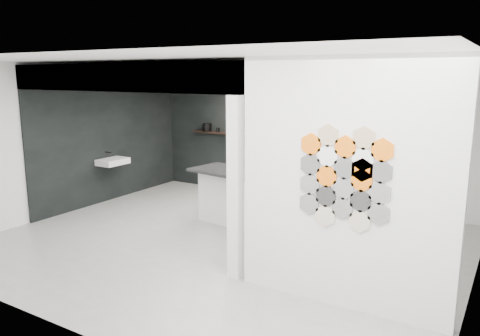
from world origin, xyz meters
name	(u,v)px	position (x,y,z in m)	size (l,w,h in m)	color
floor	(225,242)	(0.00, 0.00, -0.01)	(7.00, 6.00, 0.01)	gray
partition_panel	(344,185)	(2.23, -1.00, 1.40)	(2.45, 0.15, 2.80)	silver
bay_clad_back	(249,140)	(-1.30, 2.97, 1.18)	(4.40, 0.04, 2.35)	black
bay_clad_left	(111,144)	(-3.47, 1.00, 1.18)	(0.04, 4.00, 2.35)	black
bulkhead	(194,77)	(-1.30, 1.00, 2.55)	(4.40, 4.00, 0.40)	silver
corner_column	(235,189)	(0.82, -1.00, 1.18)	(0.16, 0.16, 2.35)	silver
fascia_beam	(114,78)	(-1.30, -0.92, 2.55)	(4.40, 0.16, 0.40)	silver
wall_basin	(113,162)	(-3.24, 0.80, 0.85)	(0.40, 0.60, 0.12)	silver
display_shelf	(250,135)	(-1.20, 2.87, 1.30)	(3.00, 0.15, 0.04)	black
kitchen_island	(243,198)	(-0.19, 0.88, 0.50)	(1.93, 1.08, 1.47)	silver
stockpot	(207,127)	(-2.34, 2.87, 1.41)	(0.21, 0.21, 0.17)	black
kettle	(301,134)	(-0.02, 2.87, 1.41)	(0.20, 0.20, 0.17)	black
glass_bowl	(308,136)	(0.15, 2.87, 1.37)	(0.13, 0.13, 0.09)	gray
glass_vase	(308,135)	(0.15, 2.87, 1.39)	(0.10, 0.10, 0.13)	gray
bottle_dark	(242,130)	(-1.40, 2.87, 1.41)	(0.06, 0.06, 0.17)	black
utensil_cup	(218,130)	(-2.05, 2.87, 1.37)	(0.07, 0.07, 0.09)	black
hex_tile_cluster	(345,178)	(2.26, -1.09, 1.50)	(1.04, 0.02, 1.16)	#66635E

